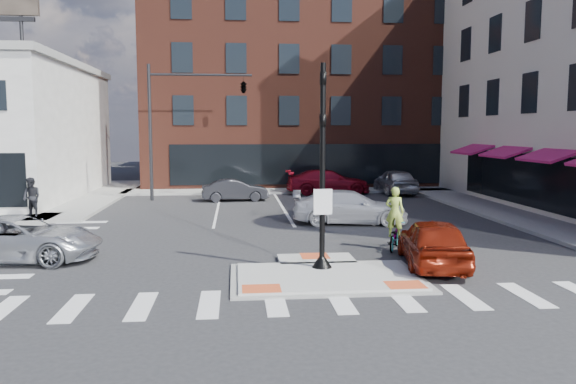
{
  "coord_description": "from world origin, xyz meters",
  "views": [
    {
      "loc": [
        -2.54,
        -15.79,
        4.19
      ],
      "look_at": [
        -0.69,
        3.86,
        2.0
      ],
      "focal_mm": 35.0,
      "sensor_mm": 36.0,
      "label": 1
    }
  ],
  "objects": [
    {
      "name": "silver_suv",
      "position": [
        -9.5,
        2.62,
        0.72
      ],
      "size": [
        5.36,
        2.8,
        1.44
      ],
      "primitive_type": "imported",
      "rotation": [
        0.0,
        0.0,
        1.49
      ],
      "color": "silver",
      "rests_on": "ground"
    },
    {
      "name": "cyclist",
      "position": [
        3.0,
        3.18,
        0.75
      ],
      "size": [
        1.29,
        1.86,
        2.22
      ],
      "rotation": [
        0.0,
        0.0,
        2.71
      ],
      "color": "#3F3F44",
      "rests_on": "ground"
    },
    {
      "name": "building_n",
      "position": [
        3.0,
        31.99,
        7.8
      ],
      "size": [
        24.4,
        18.4,
        15.5
      ],
      "color": "#54251A",
      "rests_on": "ground"
    },
    {
      "name": "bg_car_red",
      "position": [
        3.53,
        20.47,
        0.79
      ],
      "size": [
        5.49,
        2.28,
        1.59
      ],
      "primitive_type": "imported",
      "rotation": [
        0.0,
        0.0,
        1.58
      ],
      "color": "maroon",
      "rests_on": "ground"
    },
    {
      "name": "pedestrian_a",
      "position": [
        -12.0,
        11.12,
        1.07
      ],
      "size": [
        1.11,
        1.03,
        1.84
      ],
      "primitive_type": "imported",
      "rotation": [
        0.0,
        0.0,
        -0.47
      ],
      "color": "black",
      "rests_on": "sidewalk_nw"
    },
    {
      "name": "bg_car_dark",
      "position": [
        -2.56,
        17.32,
        0.64
      ],
      "size": [
        4.01,
        1.7,
        1.29
      ],
      "primitive_type": "imported",
      "rotation": [
        0.0,
        0.0,
        1.66
      ],
      "color": "#27282C",
      "rests_on": "ground"
    },
    {
      "name": "sidewalk_n",
      "position": [
        3.0,
        22.0,
        0.07
      ],
      "size": [
        26.0,
        3.0,
        0.15
      ],
      "primitive_type": "cube",
      "color": "gray",
      "rests_on": "ground"
    },
    {
      "name": "white_pickup",
      "position": [
        2.56,
        8.74,
        0.74
      ],
      "size": [
        5.35,
        2.71,
        1.49
      ],
      "primitive_type": "imported",
      "rotation": [
        0.0,
        0.0,
        1.45
      ],
      "color": "white",
      "rests_on": "ground"
    },
    {
      "name": "building_far_right",
      "position": [
        9.0,
        54.0,
        6.0
      ],
      "size": [
        12.0,
        12.0,
        12.0
      ],
      "primitive_type": "cube",
      "color": "brown",
      "rests_on": "ground"
    },
    {
      "name": "bg_car_silver",
      "position": [
        7.91,
        20.0,
        0.83
      ],
      "size": [
        2.0,
        4.88,
        1.66
      ],
      "primitive_type": "imported",
      "rotation": [
        0.0,
        0.0,
        3.15
      ],
      "color": "silver",
      "rests_on": "ground"
    },
    {
      "name": "sidewalk_e",
      "position": [
        10.8,
        10.0,
        0.07
      ],
      "size": [
        3.0,
        24.0,
        0.15
      ],
      "primitive_type": "cube",
      "color": "gray",
      "rests_on": "ground"
    },
    {
      "name": "building_far_left",
      "position": [
        -4.0,
        52.0,
        5.0
      ],
      "size": [
        10.0,
        12.0,
        10.0
      ],
      "primitive_type": "cube",
      "color": "slate",
      "rests_on": "ground"
    },
    {
      "name": "signal_pole",
      "position": [
        0.0,
        0.4,
        2.36
      ],
      "size": [
        0.6,
        0.6,
        5.98
      ],
      "color": "black",
      "rests_on": "refuge_island"
    },
    {
      "name": "red_sedan",
      "position": [
        3.5,
        0.69,
        0.75
      ],
      "size": [
        2.5,
        4.65,
        1.5
      ],
      "primitive_type": "imported",
      "rotation": [
        0.0,
        0.0,
        2.97
      ],
      "color": "maroon",
      "rests_on": "ground"
    },
    {
      "name": "mast_arm_signal",
      "position": [
        -3.47,
        18.0,
        6.21
      ],
      "size": [
        6.1,
        2.24,
        8.0
      ],
      "color": "black",
      "rests_on": "ground"
    },
    {
      "name": "refuge_island",
      "position": [
        0.0,
        -0.26,
        0.05
      ],
      "size": [
        5.4,
        4.65,
        0.13
      ],
      "color": "gray",
      "rests_on": "ground"
    },
    {
      "name": "ground",
      "position": [
        0.0,
        0.0,
        0.0
      ],
      "size": [
        120.0,
        120.0,
        0.0
      ],
      "primitive_type": "plane",
      "color": "#28282B",
      "rests_on": "ground"
    }
  ]
}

